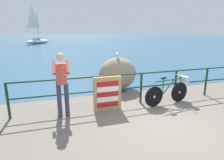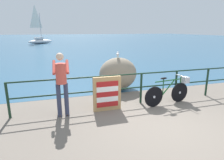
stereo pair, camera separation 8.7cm
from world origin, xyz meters
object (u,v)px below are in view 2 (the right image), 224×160
(bicycle, at_px, (171,90))
(person_at_railing, at_px, (62,82))
(breakwater_boulder_main, at_px, (118,74))
(seagull, at_px, (118,54))
(sailboat, at_px, (40,39))
(folded_deckchair_stack, at_px, (107,94))

(bicycle, distance_m, person_at_railing, 3.45)
(breakwater_boulder_main, bearing_deg, bicycle, -60.11)
(seagull, relative_size, sailboat, 0.06)
(person_at_railing, bearing_deg, seagull, -46.75)
(folded_deckchair_stack, height_order, sailboat, sailboat)
(person_at_railing, relative_size, breakwater_boulder_main, 1.17)
(bicycle, relative_size, seagull, 4.95)
(bicycle, relative_size, sailboat, 0.27)
(folded_deckchair_stack, relative_size, seagull, 3.05)
(bicycle, xyz_separation_m, seagull, (-1.18, 1.95, 0.96))
(seagull, bearing_deg, person_at_railing, 148.12)
(person_at_railing, distance_m, breakwater_boulder_main, 3.01)
(bicycle, distance_m, seagull, 2.48)
(breakwater_boulder_main, relative_size, seagull, 4.44)
(breakwater_boulder_main, height_order, seagull, seagull)
(breakwater_boulder_main, distance_m, sailboat, 28.46)
(person_at_railing, xyz_separation_m, breakwater_boulder_main, (2.26, 1.95, -0.35))
(breakwater_boulder_main, relative_size, sailboat, 0.25)
(bicycle, relative_size, breakwater_boulder_main, 1.11)
(person_at_railing, height_order, seagull, person_at_railing)
(bicycle, bearing_deg, sailboat, 92.58)
(bicycle, distance_m, folded_deckchair_stack, 2.13)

